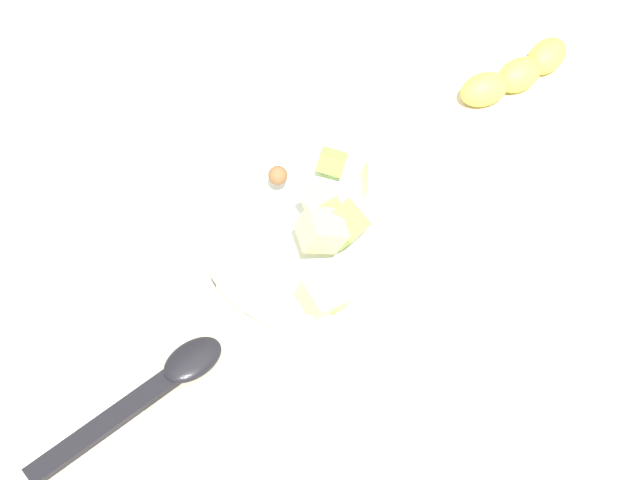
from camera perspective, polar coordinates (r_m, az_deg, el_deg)
The scene contains 5 objects.
ground_plane at distance 0.86m, azimuth 0.51°, elevation -2.62°, with size 2.40×2.40×0.00m, color silver.
placemat at distance 0.86m, azimuth 0.51°, elevation -2.51°, with size 0.41×0.37×0.01m, color #BCB299.
salad_bowl at distance 0.83m, azimuth 0.02°, elevation -0.43°, with size 0.21×0.21×0.12m.
serving_spoon at distance 0.81m, azimuth -9.88°, elevation -8.75°, with size 0.19×0.05×0.01m.
banana_whole at distance 1.05m, azimuth 12.04°, elevation 10.02°, with size 0.15×0.07×0.04m.
Camera 1 is at (0.37, 0.33, 0.71)m, focal length 51.97 mm.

